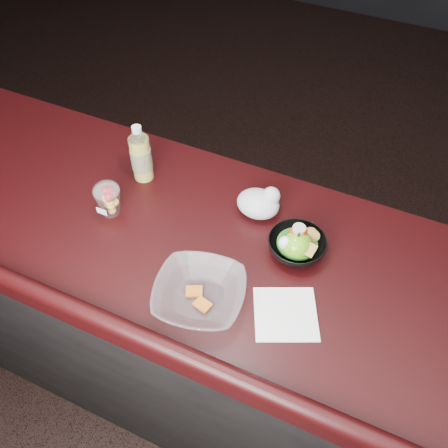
{
  "coord_description": "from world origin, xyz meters",
  "views": [
    {
      "loc": [
        0.38,
        -0.51,
        2.14
      ],
      "look_at": [
        0.0,
        0.32,
        1.1
      ],
      "focal_mm": 40.0,
      "sensor_mm": 36.0,
      "label": 1
    }
  ],
  "objects_px": {
    "green_apple": "(297,245)",
    "snack_bowl": "(297,245)",
    "fruit_cup": "(108,198)",
    "takeout_bowl": "(200,294)",
    "lemonade_bottle": "(141,157)"
  },
  "relations": [
    {
      "from": "green_apple",
      "to": "snack_bowl",
      "type": "height_order",
      "value": "same"
    },
    {
      "from": "fruit_cup",
      "to": "snack_bowl",
      "type": "bearing_deg",
      "value": 9.08
    },
    {
      "from": "green_apple",
      "to": "snack_bowl",
      "type": "bearing_deg",
      "value": 108.0
    },
    {
      "from": "fruit_cup",
      "to": "takeout_bowl",
      "type": "distance_m",
      "value": 0.42
    },
    {
      "from": "fruit_cup",
      "to": "green_apple",
      "type": "bearing_deg",
      "value": 8.11
    },
    {
      "from": "lemonade_bottle",
      "to": "green_apple",
      "type": "bearing_deg",
      "value": -9.89
    },
    {
      "from": "green_apple",
      "to": "snack_bowl",
      "type": "distance_m",
      "value": 0.01
    },
    {
      "from": "lemonade_bottle",
      "to": "takeout_bowl",
      "type": "height_order",
      "value": "lemonade_bottle"
    },
    {
      "from": "lemonade_bottle",
      "to": "snack_bowl",
      "type": "height_order",
      "value": "lemonade_bottle"
    },
    {
      "from": "lemonade_bottle",
      "to": "takeout_bowl",
      "type": "bearing_deg",
      "value": -42.67
    },
    {
      "from": "fruit_cup",
      "to": "green_apple",
      "type": "relative_size",
      "value": 1.26
    },
    {
      "from": "fruit_cup",
      "to": "green_apple",
      "type": "distance_m",
      "value": 0.57
    },
    {
      "from": "lemonade_bottle",
      "to": "takeout_bowl",
      "type": "relative_size",
      "value": 0.71
    },
    {
      "from": "fruit_cup",
      "to": "takeout_bowl",
      "type": "relative_size",
      "value": 0.4
    },
    {
      "from": "fruit_cup",
      "to": "takeout_bowl",
      "type": "xyz_separation_m",
      "value": [
        0.39,
        -0.17,
        -0.03
      ]
    }
  ]
}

